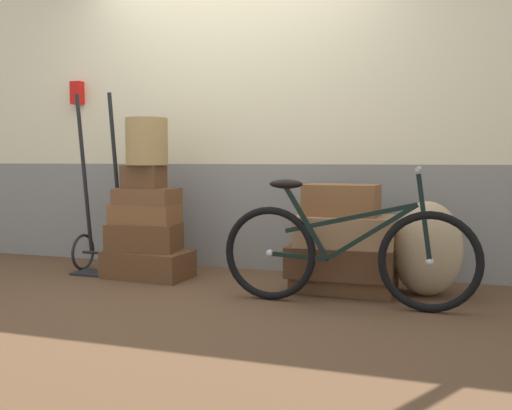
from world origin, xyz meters
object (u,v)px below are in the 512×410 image
object	(u,v)px
suitcase_4	(144,177)
burlap_sack	(427,249)
suitcase_1	(145,237)
suitcase_5	(344,283)
luggage_trolley	(100,231)
suitcase_7	(345,231)
suitcase_0	(148,264)
suitcase_6	(341,261)
wicker_basket	(147,142)
suitcase_3	(147,196)
suitcase_2	(145,214)
suitcase_8	(341,200)
bicycle	(345,253)

from	to	relation	value
suitcase_4	burlap_sack	world-z (taller)	suitcase_4
suitcase_1	suitcase_5	world-z (taller)	suitcase_1
suitcase_4	luggage_trolley	distance (m)	0.63
suitcase_7	burlap_sack	distance (m)	0.55
suitcase_0	suitcase_4	world-z (taller)	suitcase_4
suitcase_5	suitcase_6	xyz separation A→B (m)	(-0.02, -0.04, 0.16)
burlap_sack	wicker_basket	bearing A→B (deg)	-178.56
suitcase_7	suitcase_1	bearing A→B (deg)	177.15
suitcase_5	suitcase_3	bearing A→B (deg)	-177.34
suitcase_5	luggage_trolley	distance (m)	2.01
suitcase_3	suitcase_4	world-z (taller)	suitcase_4
suitcase_6	luggage_trolley	distance (m)	1.98
suitcase_0	suitcase_2	size ratio (longest dim) A/B	1.29
suitcase_4	suitcase_8	size ratio (longest dim) A/B	0.62
suitcase_3	suitcase_7	distance (m)	1.56
suitcase_2	suitcase_8	distance (m)	1.54
suitcase_4	suitcase_5	distance (m)	1.71
suitcase_6	burlap_sack	size ratio (longest dim) A/B	1.12
suitcase_0	suitcase_8	bearing A→B (deg)	4.40
wicker_basket	burlap_sack	distance (m)	2.19
suitcase_1	burlap_sack	distance (m)	2.10
suitcase_8	bicycle	size ratio (longest dim) A/B	0.31
suitcase_4	suitcase_3	bearing A→B (deg)	71.62
suitcase_1	suitcase_2	bearing A→B (deg)	92.84
suitcase_0	burlap_sack	world-z (taller)	burlap_sack
wicker_basket	suitcase_2	bearing A→B (deg)	149.17
suitcase_1	suitcase_6	xyz separation A→B (m)	(1.54, -0.02, -0.10)
suitcase_0	suitcase_2	distance (m)	0.39
suitcase_2	suitcase_3	size ratio (longest dim) A/B	1.09
suitcase_5	suitcase_7	distance (m)	0.37
suitcase_2	suitcase_0	bearing A→B (deg)	-45.29
suitcase_1	suitcase_4	size ratio (longest dim) A/B	1.73
suitcase_0	suitcase_8	distance (m)	1.59
suitcase_8	wicker_basket	bearing A→B (deg)	-177.31
suitcase_4	wicker_basket	distance (m)	0.27
wicker_basket	suitcase_8	bearing A→B (deg)	-0.20
suitcase_4	burlap_sack	xyz separation A→B (m)	(2.10, 0.06, -0.46)
suitcase_5	luggage_trolley	world-z (taller)	luggage_trolley
suitcase_1	suitcase_8	bearing A→B (deg)	-6.67
suitcase_1	suitcase_0	bearing A→B (deg)	-29.32
suitcase_2	burlap_sack	xyz separation A→B (m)	(2.10, 0.03, -0.17)
suitcase_6	suitcase_8	xyz separation A→B (m)	(-0.01, 0.02, 0.42)
suitcase_8	luggage_trolley	bearing A→B (deg)	-178.84
suitcase_2	suitcase_7	distance (m)	1.57
suitcase_2	suitcase_3	world-z (taller)	suitcase_3
suitcase_0	suitcase_6	distance (m)	1.50
suitcase_5	suitcase_8	world-z (taller)	suitcase_8
suitcase_7	burlap_sack	xyz separation A→B (m)	(0.54, 0.07, -0.11)
suitcase_5	bicycle	bearing A→B (deg)	-77.38
suitcase_4	suitcase_7	xyz separation A→B (m)	(1.56, -0.02, -0.36)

